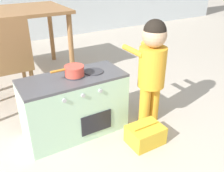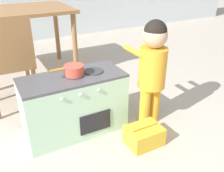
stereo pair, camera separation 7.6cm
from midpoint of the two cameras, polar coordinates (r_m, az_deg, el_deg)
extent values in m
cube|color=#B2DBB7|center=(1.96, -7.51, -4.46)|extent=(0.78, 0.34, 0.46)
cube|color=#4C4C51|center=(1.85, -7.95, 1.93)|extent=(0.78, 0.34, 0.02)
cylinder|color=#38383D|center=(1.85, -7.41, 2.45)|extent=(0.15, 0.15, 0.01)
cylinder|color=#38383D|center=(1.90, -3.07, 3.37)|extent=(0.15, 0.15, 0.01)
cube|color=black|center=(1.90, -2.63, -8.29)|extent=(0.25, 0.01, 0.16)
cylinder|color=#B2B2B7|center=(1.69, -9.92, -3.09)|extent=(0.03, 0.01, 0.03)
cylinder|color=#B2B2B7|center=(1.73, -5.68, -2.06)|extent=(0.03, 0.01, 0.03)
cylinder|color=#B2B2B7|center=(1.77, -1.66, -1.06)|extent=(0.03, 0.01, 0.03)
cylinder|color=#E04C3D|center=(1.83, -7.49, 3.61)|extent=(0.14, 0.14, 0.07)
cylinder|color=#E04C3D|center=(1.82, -7.54, 4.50)|extent=(0.14, 0.14, 0.01)
cylinder|color=orange|center=(1.79, -11.18, 3.61)|extent=(0.10, 0.02, 0.02)
cylinder|color=gold|center=(2.08, 8.58, -4.51)|extent=(0.09, 0.09, 0.34)
cylinder|color=gold|center=(2.14, 10.67, -3.85)|extent=(0.09, 0.09, 0.34)
cylinder|color=gold|center=(1.96, 10.36, 4.09)|extent=(0.21, 0.21, 0.32)
sphere|color=tan|center=(1.88, 10.99, 11.21)|extent=(0.19, 0.19, 0.19)
sphere|color=black|center=(1.87, 11.08, 12.17)|extent=(0.17, 0.17, 0.17)
cylinder|color=gold|center=(1.96, 6.12, 7.89)|extent=(0.04, 0.25, 0.04)
cylinder|color=gold|center=(2.07, 10.59, 8.62)|extent=(0.04, 0.25, 0.04)
cube|color=gold|center=(1.92, 8.48, -11.17)|extent=(0.26, 0.20, 0.14)
cylinder|color=gold|center=(1.87, 8.65, -9.21)|extent=(0.21, 0.02, 0.02)
cube|color=olive|center=(2.99, -21.55, 15.66)|extent=(1.28, 0.81, 0.03)
cylinder|color=olive|center=(2.88, -7.69, 8.95)|extent=(0.06, 0.06, 0.74)
cylinder|color=olive|center=(3.51, -11.88, 11.84)|extent=(0.06, 0.06, 0.74)
cube|color=olive|center=(2.38, -21.75, 4.80)|extent=(0.40, 0.40, 0.03)
cube|color=olive|center=(2.13, -22.00, 8.82)|extent=(0.40, 0.02, 0.42)
cylinder|color=olive|center=(2.33, -16.09, -0.72)|extent=(0.04, 0.04, 0.41)
cylinder|color=olive|center=(2.64, -17.87, 2.32)|extent=(0.04, 0.04, 0.41)
camera|label=1|loc=(0.04, -88.88, 0.56)|focal=40.00mm
camera|label=2|loc=(0.04, 91.12, -0.56)|focal=40.00mm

